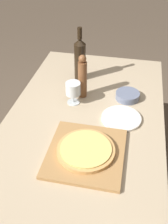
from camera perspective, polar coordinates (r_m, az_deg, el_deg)
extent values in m
plane|color=brown|center=(1.94, -0.33, -20.16)|extent=(12.00, 12.00, 0.00)
cube|color=tan|center=(1.36, -0.45, -3.42)|extent=(0.83, 1.59, 0.03)
cylinder|color=brown|center=(2.23, -5.49, 2.88)|extent=(0.06, 0.06, 0.74)
cylinder|color=brown|center=(2.16, 13.05, 0.59)|extent=(0.06, 0.06, 0.74)
cube|color=#A87A47|center=(1.20, 0.41, -8.85)|extent=(0.34, 0.36, 0.02)
cylinder|color=tan|center=(1.19, 0.42, -8.26)|extent=(0.26, 0.26, 0.02)
cylinder|color=#E0C66B|center=(1.18, 0.42, -7.87)|extent=(0.23, 0.23, 0.01)
cylinder|color=black|center=(1.67, -0.88, 10.84)|extent=(0.07, 0.07, 0.24)
cone|color=black|center=(1.61, -0.93, 15.07)|extent=(0.07, 0.07, 0.03)
cylinder|color=black|center=(1.59, -0.95, 16.76)|extent=(0.03, 0.03, 0.07)
cylinder|color=brown|center=(1.50, -0.33, 7.05)|extent=(0.05, 0.05, 0.22)
sphere|color=brown|center=(1.43, -0.35, 11.53)|extent=(0.04, 0.04, 0.04)
cylinder|color=silver|center=(1.50, -2.30, 2.17)|extent=(0.07, 0.07, 0.00)
cylinder|color=silver|center=(1.49, -2.33, 3.09)|extent=(0.01, 0.01, 0.05)
cylinder|color=silver|center=(1.45, -2.40, 5.12)|extent=(0.08, 0.08, 0.07)
cylinder|color=slate|center=(1.54, 9.45, 3.53)|extent=(0.14, 0.14, 0.04)
cylinder|color=silver|center=(1.40, 8.10, -1.34)|extent=(0.21, 0.21, 0.01)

